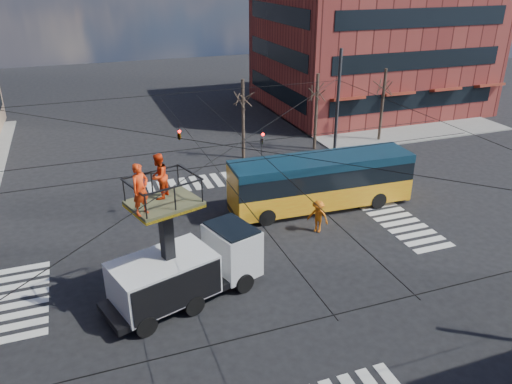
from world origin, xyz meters
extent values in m
plane|color=black|center=(0.00, 0.00, 0.00)|extent=(120.00, 120.00, 0.00)
cube|color=slate|center=(21.00, 21.00, 0.06)|extent=(18.00, 18.00, 0.12)
cube|color=maroon|center=(22.00, 24.00, 7.00)|extent=(20.00, 16.00, 14.00)
cube|color=black|center=(22.00, 16.00, 2.45)|extent=(17.00, 0.12, 1.58)
cube|color=black|center=(12.00, 24.00, 2.45)|extent=(0.12, 13.60, 1.58)
cube|color=black|center=(22.00, 16.00, 5.95)|extent=(17.00, 0.12, 1.57)
cube|color=black|center=(12.00, 24.00, 5.95)|extent=(0.12, 13.60, 1.57)
cube|color=black|center=(22.00, 16.00, 9.45)|extent=(17.00, 0.12, 1.57)
cube|color=black|center=(12.00, 24.00, 9.45)|extent=(0.12, 13.60, 1.57)
cylinder|color=#2D2D30|center=(12.00, 12.00, 4.00)|extent=(0.24, 0.24, 8.00)
cylinder|color=black|center=(0.00, 12.00, 5.70)|extent=(24.00, 0.03, 0.03)
cylinder|color=black|center=(0.00, -12.00, 5.70)|extent=(24.00, 0.03, 0.03)
cylinder|color=black|center=(12.00, 0.00, 5.70)|extent=(0.03, 24.00, 0.03)
cylinder|color=black|center=(0.00, 0.00, 5.90)|extent=(24.02, 24.02, 0.03)
cylinder|color=black|center=(0.00, 0.00, 5.90)|extent=(24.02, 24.02, 0.03)
cylinder|color=black|center=(0.00, -1.20, 5.60)|extent=(24.00, 0.03, 0.03)
cylinder|color=black|center=(0.00, 1.20, 5.60)|extent=(24.00, 0.03, 0.03)
cylinder|color=black|center=(-1.20, 0.00, 5.50)|extent=(0.03, 24.00, 0.03)
cylinder|color=black|center=(1.20, 0.00, 5.50)|extent=(0.03, 24.00, 0.03)
imported|color=black|center=(2.50, 3.00, 5.10)|extent=(0.16, 0.20, 1.00)
imported|color=black|center=(-1.50, 5.00, 5.35)|extent=(0.26, 1.24, 0.50)
cylinder|color=#382B21|center=(5.00, 13.50, 3.00)|extent=(0.24, 0.24, 6.00)
cylinder|color=#382B21|center=(11.00, 13.50, 3.00)|extent=(0.24, 0.24, 6.00)
cylinder|color=#382B21|center=(17.00, 13.50, 3.00)|extent=(0.24, 0.24, 6.00)
cube|color=black|center=(-3.17, -2.40, 0.55)|extent=(7.34, 4.19, 0.30)
cube|color=silver|center=(-0.69, -1.63, 1.55)|extent=(2.43, 2.83, 2.20)
cube|color=black|center=(-0.69, -1.63, 2.35)|extent=(2.21, 2.67, 0.80)
cube|color=silver|center=(-4.03, -2.67, 1.45)|extent=(4.76, 3.64, 1.80)
cylinder|color=black|center=(-0.54, -2.79, 0.45)|extent=(0.96, 0.60, 0.90)
cylinder|color=black|center=(-1.23, -0.59, 0.45)|extent=(0.96, 0.60, 0.90)
cylinder|color=black|center=(-3.02, -3.56, 0.45)|extent=(0.96, 0.60, 0.90)
cylinder|color=black|center=(-3.71, -1.37, 0.45)|extent=(0.96, 0.60, 0.90)
cylinder|color=black|center=(-5.12, -4.22, 0.45)|extent=(0.96, 0.60, 0.90)
cylinder|color=black|center=(-5.81, -2.02, 0.45)|extent=(0.96, 0.60, 0.90)
cube|color=black|center=(-3.74, -2.58, 3.13)|extent=(0.56, 0.56, 3.47)
cube|color=#474A2C|center=(-3.74, -2.58, 4.87)|extent=(3.11, 2.78, 0.12)
cube|color=yellow|center=(-3.74, -2.58, 4.75)|extent=(3.11, 2.78, 0.12)
imported|color=red|center=(-4.69, -3.40, 5.93)|extent=(0.87, 0.81, 2.00)
imported|color=red|center=(-3.81, -2.21, 5.85)|extent=(1.09, 1.14, 1.85)
cube|color=orange|center=(6.60, 3.79, 0.95)|extent=(11.03, 3.00, 1.30)
cube|color=black|center=(6.60, 3.79, 2.15)|extent=(11.03, 2.95, 1.10)
cube|color=#0C2738|center=(6.60, 3.79, 2.95)|extent=(11.03, 3.00, 0.50)
cube|color=orange|center=(1.23, 3.99, 1.60)|extent=(0.34, 2.48, 2.80)
cube|color=orange|center=(11.97, 3.59, 1.60)|extent=(0.34, 2.48, 2.80)
cube|color=black|center=(1.18, 3.99, 0.45)|extent=(0.24, 2.60, 0.30)
cube|color=gold|center=(1.33, 3.98, 2.85)|extent=(0.16, 1.60, 0.35)
cylinder|color=black|center=(2.73, 2.75, 0.50)|extent=(1.01, 0.34, 1.00)
cylinder|color=black|center=(2.81, 5.11, 0.50)|extent=(1.01, 0.34, 1.00)
cylinder|color=black|center=(9.84, 2.49, 0.50)|extent=(1.01, 0.34, 1.00)
cylinder|color=black|center=(9.92, 4.85, 0.50)|extent=(1.01, 0.34, 1.00)
cone|color=#FF3F0A|center=(-5.54, -1.75, 0.35)|extent=(0.36, 0.36, 0.69)
imported|color=red|center=(-5.35, -1.46, 1.02)|extent=(0.82, 1.29, 2.05)
imported|color=#D05D0D|center=(5.08, 1.09, 0.93)|extent=(1.31, 1.35, 1.85)
camera|label=1|loc=(-6.44, -20.47, 13.36)|focal=35.00mm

